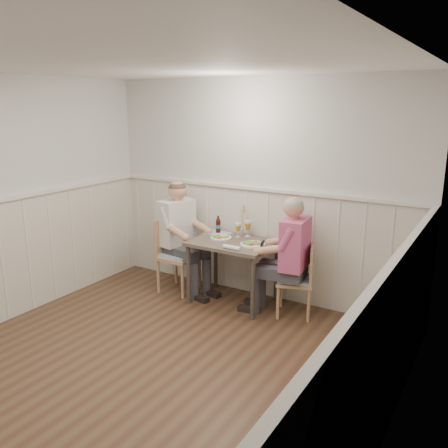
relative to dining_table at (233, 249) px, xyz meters
name	(u,v)px	position (x,y,z in m)	size (l,w,h in m)	color
ground_plane	(137,378)	(0.11, -1.84, -0.65)	(4.50, 4.50, 0.00)	#472C1E
room_shell	(128,206)	(0.11, -1.84, 0.87)	(4.04, 4.54, 2.60)	silver
wainscot	(182,279)	(0.11, -1.15, 0.04)	(4.00, 4.49, 1.34)	silver
dining_table	(233,249)	(0.00, 0.00, 0.00)	(0.95, 0.70, 0.75)	#49392F
chair_right	(300,277)	(0.81, 0.07, -0.21)	(0.49, 0.49, 0.81)	#A06E4F
chair_left	(175,252)	(-0.81, -0.04, -0.15)	(0.43, 0.43, 0.92)	#A06E4F
man_in_pink	(290,267)	(0.73, -0.01, -0.08)	(0.67, 0.46, 1.37)	#3F3F47
diner_cream	(179,244)	(-0.78, 0.02, -0.06)	(0.71, 0.51, 1.41)	#3F3F47
plate_man	(252,243)	(0.26, -0.03, 0.12)	(0.28, 0.28, 0.07)	white
plate_diner	(220,237)	(-0.19, 0.02, 0.12)	(0.25, 0.25, 0.06)	white
beer_glass_a	(248,226)	(0.05, 0.27, 0.23)	(0.08, 0.08, 0.20)	silver
beer_glass_b	(238,228)	(-0.03, 0.18, 0.22)	(0.07, 0.07, 0.18)	silver
beer_bottle	(218,225)	(-0.34, 0.23, 0.19)	(0.06, 0.06, 0.22)	black
rolled_napkin	(232,247)	(0.15, -0.28, 0.12)	(0.21, 0.05, 0.05)	white
grass_vase	(242,221)	(-0.04, 0.27, 0.28)	(0.05, 0.05, 0.40)	silver
gingham_mat	(218,233)	(-0.32, 0.20, 0.10)	(0.31, 0.26, 0.01)	#6887B4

